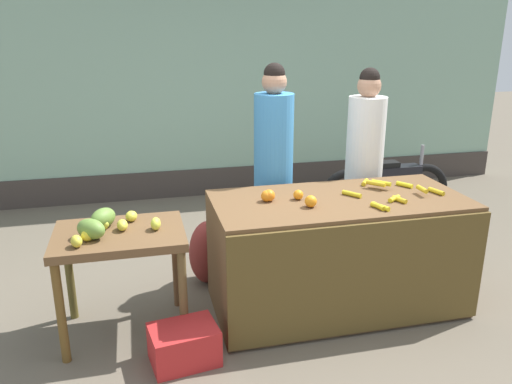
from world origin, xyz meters
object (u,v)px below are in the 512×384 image
(vendor_woman_blue_shirt, at_px, (273,172))
(produce_sack, at_px, (207,252))
(vendor_woman_white_shirt, at_px, (364,168))
(parked_motorcycle, at_px, (385,187))
(produce_crate, at_px, (184,345))

(vendor_woman_blue_shirt, height_order, produce_sack, vendor_woman_blue_shirt)
(produce_sack, bearing_deg, vendor_woman_white_shirt, 3.75)
(vendor_woman_white_shirt, distance_m, produce_sack, 1.61)
(vendor_woman_blue_shirt, bearing_deg, produce_sack, -172.60)
(parked_motorcycle, height_order, produce_crate, parked_motorcycle)
(vendor_woman_blue_shirt, distance_m, produce_sack, 0.91)
(vendor_woman_blue_shirt, height_order, produce_crate, vendor_woman_blue_shirt)
(vendor_woman_blue_shirt, relative_size, produce_sack, 3.32)
(parked_motorcycle, bearing_deg, vendor_woman_white_shirt, -128.53)
(vendor_woman_white_shirt, distance_m, parked_motorcycle, 1.30)
(vendor_woman_blue_shirt, distance_m, vendor_woman_white_shirt, 0.87)
(vendor_woman_blue_shirt, distance_m, produce_crate, 1.72)
(produce_crate, relative_size, produce_sack, 0.78)
(parked_motorcycle, distance_m, produce_sack, 2.45)
(vendor_woman_blue_shirt, xyz_separation_m, produce_crate, (-0.94, -1.18, -0.82))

